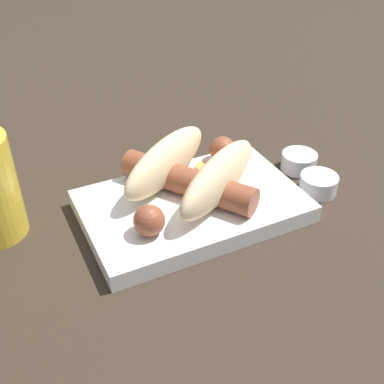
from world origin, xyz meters
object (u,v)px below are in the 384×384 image
at_px(condiment_cup_far, 299,162).
at_px(bread_roll, 192,169).
at_px(sausage, 190,181).
at_px(food_tray, 192,206).
at_px(condiment_cup_near, 318,185).

bearing_deg(condiment_cup_far, bread_roll, -177.59).
bearing_deg(sausage, condiment_cup_far, 4.32).
xyz_separation_m(bread_roll, sausage, (-0.01, -0.01, -0.01)).
relative_size(food_tray, sausage, 1.46).
distance_m(bread_roll, sausage, 0.01).
height_order(bread_roll, condiment_cup_near, bread_roll).
relative_size(bread_roll, condiment_cup_near, 4.11).
bearing_deg(condiment_cup_near, food_tray, 169.47).
distance_m(food_tray, condiment_cup_far, 0.18).
bearing_deg(bread_roll, sausage, -132.58).
bearing_deg(bread_roll, condiment_cup_near, -17.16).
bearing_deg(sausage, bread_roll, 47.42).
height_order(food_tray, condiment_cup_near, condiment_cup_near).
distance_m(sausage, condiment_cup_far, 0.18).
bearing_deg(condiment_cup_far, condiment_cup_near, -100.53).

